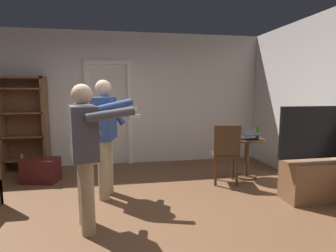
% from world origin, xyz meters
% --- Properties ---
extents(ground_plane, '(7.01, 7.01, 0.00)m').
position_xyz_m(ground_plane, '(0.00, 0.00, 0.00)').
color(ground_plane, brown).
extents(wall_back, '(6.61, 0.12, 2.70)m').
position_xyz_m(wall_back, '(0.00, 2.66, 1.35)').
color(wall_back, silver).
rests_on(wall_back, ground_plane).
extents(doorway_frame, '(0.93, 0.08, 2.13)m').
position_xyz_m(doorway_frame, '(-0.03, 2.58, 1.22)').
color(doorway_frame, white).
rests_on(doorway_frame, ground_plane).
extents(bookshelf, '(0.82, 0.32, 1.79)m').
position_xyz_m(bookshelf, '(-1.60, 2.44, 0.96)').
color(bookshelf, brown).
rests_on(bookshelf, ground_plane).
extents(tv_flatscreen, '(1.23, 0.40, 1.33)m').
position_xyz_m(tv_flatscreen, '(2.88, 0.16, 0.41)').
color(tv_flatscreen, brown).
rests_on(tv_flatscreen, ground_plane).
extents(side_table, '(0.59, 0.59, 0.70)m').
position_xyz_m(side_table, '(2.37, 1.25, 0.47)').
color(side_table, '#4C331E').
rests_on(side_table, ground_plane).
extents(laptop, '(0.36, 0.36, 0.17)m').
position_xyz_m(laptop, '(2.34, 1.21, 0.75)').
color(laptop, black).
rests_on(laptop, side_table).
extents(bottle_on_table, '(0.06, 0.06, 0.26)m').
position_xyz_m(bottle_on_table, '(2.51, 1.17, 0.81)').
color(bottle_on_table, '#314F0E').
rests_on(bottle_on_table, side_table).
extents(wooden_chair, '(0.51, 0.51, 0.99)m').
position_xyz_m(wooden_chair, '(1.87, 1.01, 0.54)').
color(wooden_chair, '#4C331E').
rests_on(wooden_chair, ground_plane).
extents(person_blue_shirt, '(0.78, 0.65, 1.61)m').
position_xyz_m(person_blue_shirt, '(-0.20, -0.09, 0.94)').
color(person_blue_shirt, tan).
rests_on(person_blue_shirt, ground_plane).
extents(person_striped_shirt, '(0.62, 0.69, 1.68)m').
position_xyz_m(person_striped_shirt, '(-0.03, 0.83, 0.98)').
color(person_striped_shirt, tan).
rests_on(person_striped_shirt, ground_plane).
extents(suitcase_dark, '(0.58, 0.43, 0.33)m').
position_xyz_m(suitcase_dark, '(-1.22, 1.81, 0.16)').
color(suitcase_dark, black).
rests_on(suitcase_dark, ground_plane).
extents(suitcase_small, '(0.62, 0.48, 0.40)m').
position_xyz_m(suitcase_small, '(-1.15, 1.67, 0.20)').
color(suitcase_small, '#4C1919').
rests_on(suitcase_small, ground_plane).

